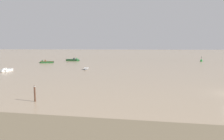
{
  "coord_description": "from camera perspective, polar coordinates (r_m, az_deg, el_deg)",
  "views": [
    {
      "loc": [
        -11.6,
        -26.54,
        6.09
      ],
      "look_at": [
        -19.39,
        21.53,
        0.25
      ],
      "focal_mm": 31.24,
      "sensor_mm": 36.0,
      "label": 1
    }
  ],
  "objects": [
    {
      "name": "rowboat_moored_1",
      "position": [
        52.96,
        -7.6,
        0.34
      ],
      "size": [
        1.79,
        3.67,
        0.55
      ],
      "rotation": [
        0.0,
        0.0,
        1.74
      ],
      "color": "gray",
      "rests_on": "ground"
    },
    {
      "name": "motorboat_moored_1",
      "position": [
        77.55,
        -18.98,
        2.15
      ],
      "size": [
        5.57,
        3.29,
        1.81
      ],
      "rotation": [
        0.0,
        0.0,
        3.44
      ],
      "color": "#23602D",
      "rests_on": "ground"
    },
    {
      "name": "motorboat_moored_2",
      "position": [
        85.31,
        -10.92,
        2.82
      ],
      "size": [
        6.37,
        2.94,
        2.11
      ],
      "rotation": [
        0.0,
        0.0,
        6.15
      ],
      "color": "#23602D",
      "rests_on": "ground"
    },
    {
      "name": "motorboat_moored_3",
      "position": [
        54.81,
        -28.74,
        -0.18
      ],
      "size": [
        2.1,
        4.35,
        1.43
      ],
      "rotation": [
        0.0,
        0.0,
        4.87
      ],
      "color": "white",
      "rests_on": "ground"
    },
    {
      "name": "channel_buoy",
      "position": [
        88.4,
        24.66,
        2.56
      ],
      "size": [
        0.9,
        0.9,
        2.3
      ],
      "color": "#198C2D",
      "rests_on": "ground"
    },
    {
      "name": "mooring_post_near",
      "position": [
        23.46,
        -21.66,
        -6.57
      ],
      "size": [
        0.22,
        0.22,
        1.98
      ],
      "color": "#523323",
      "rests_on": "ground"
    }
  ]
}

